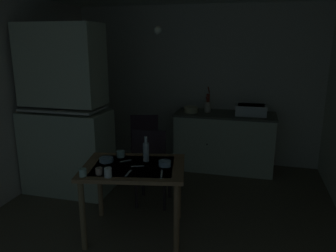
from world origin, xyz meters
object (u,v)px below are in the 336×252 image
chair_by_counter (145,143)px  hutch_cabinet (65,116)px  serving_bowl_wide (165,163)px  hand_pump (208,101)px  teacup_mint (121,154)px  sink_basin (251,110)px  dining_table (134,176)px  glass_bottle (146,151)px  mixing_bowl_counter (191,110)px  chair_far_side (152,166)px

chair_by_counter → hutch_cabinet: bearing=-140.7°
serving_bowl_wide → hand_pump: bearing=86.1°
hutch_cabinet → teacup_mint: size_ratio=25.66×
sink_basin → serving_bowl_wide: bearing=-111.8°
dining_table → serving_bowl_wide: size_ratio=9.03×
glass_bottle → chair_by_counter: bearing=109.1°
hutch_cabinet → glass_bottle: hutch_cabinet is taller
glass_bottle → sink_basin: bearing=61.9°
teacup_mint → hand_pump: bearing=70.6°
mixing_bowl_counter → dining_table: bearing=-95.7°
hand_pump → chair_far_side: hand_pump is taller
chair_far_side → serving_bowl_wide: (0.30, -0.53, 0.25)m
hutch_cabinet → dining_table: 1.45m
glass_bottle → dining_table: bearing=-117.1°
dining_table → teacup_mint: (-0.22, 0.21, 0.14)m
chair_by_counter → teacup_mint: size_ratio=11.35×
hand_pump → chair_far_side: bearing=-106.6°
hand_pump → serving_bowl_wide: (-0.14, -2.02, -0.28)m
hutch_cabinet → chair_by_counter: 1.18m
mixing_bowl_counter → chair_by_counter: bearing=-134.6°
dining_table → chair_far_side: 0.61m
mixing_bowl_counter → chair_far_side: (-0.20, -1.39, -0.41)m
dining_table → chair_far_side: size_ratio=1.16×
mixing_bowl_counter → serving_bowl_wide: size_ratio=1.71×
sink_basin → mixing_bowl_counter: (-0.89, -0.05, -0.03)m
chair_by_counter → glass_bottle: size_ratio=3.62×
mixing_bowl_counter → chair_far_side: bearing=-98.2°
hand_pump → chair_far_side: size_ratio=0.40×
mixing_bowl_counter → teacup_mint: size_ratio=2.54×
teacup_mint → mixing_bowl_counter: bearing=76.8°
mixing_bowl_counter → chair_by_counter: 0.90m
mixing_bowl_counter → chair_far_side: size_ratio=0.22×
chair_far_side → dining_table: bearing=-89.8°
chair_by_counter → dining_table: bearing=-75.8°
hutch_cabinet → sink_basin: 2.62m
serving_bowl_wide → glass_bottle: glass_bottle is taller
mixing_bowl_counter → glass_bottle: (-0.12, -1.84, -0.08)m
chair_far_side → hand_pump: bearing=73.4°
hutch_cabinet → mixing_bowl_counter: 1.87m
chair_by_counter → teacup_mint: (0.14, -1.22, 0.26)m
chair_far_side → teacup_mint: 0.52m
hutch_cabinet → teacup_mint: bearing=-29.4°
sink_basin → chair_by_counter: size_ratio=0.46×
serving_bowl_wide → teacup_mint: (-0.52, 0.13, 0.01)m
chair_far_side → teacup_mint: size_ratio=11.60×
teacup_mint → hutch_cabinet: bearing=150.6°
chair_far_side → serving_bowl_wide: bearing=-60.1°
hand_pump → dining_table: (-0.44, -2.09, -0.42)m
chair_far_side → chair_by_counter: (-0.36, 0.83, -0.00)m
hutch_cabinet → chair_far_side: bearing=-7.1°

